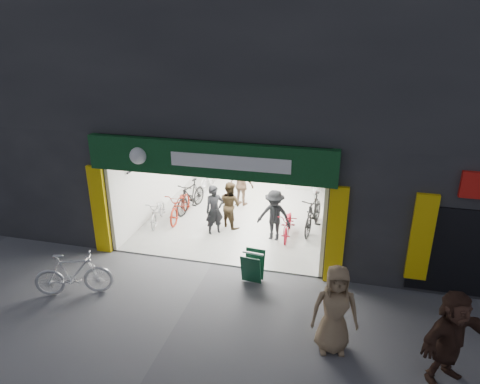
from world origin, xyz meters
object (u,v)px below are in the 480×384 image
at_px(parked_bike, 73,274).
at_px(sandwich_board, 253,266).
at_px(bike_left_front, 158,211).
at_px(pedestrian_near, 335,310).
at_px(bike_right_front, 313,213).

bearing_deg(parked_bike, sandwich_board, -89.53).
height_order(bike_left_front, pedestrian_near, pedestrian_near).
bearing_deg(pedestrian_near, sandwich_board, 125.89).
xyz_separation_m(bike_left_front, sandwich_board, (3.77, -2.61, 0.02)).
bearing_deg(sandwich_board, parked_bike, -153.12).
distance_m(parked_bike, pedestrian_near, 6.19).
xyz_separation_m(bike_left_front, pedestrian_near, (5.86, -4.62, 0.53)).
distance_m(bike_left_front, parked_bike, 4.22).
xyz_separation_m(parked_bike, pedestrian_near, (6.16, -0.41, 0.39)).
distance_m(bike_left_front, bike_right_front, 5.05).
height_order(pedestrian_near, sandwich_board, pedestrian_near).
relative_size(bike_left_front, bike_right_front, 0.80).
distance_m(bike_left_front, sandwich_board, 4.59).
xyz_separation_m(bike_right_front, pedestrian_near, (0.86, -5.31, 0.35)).
bearing_deg(bike_right_front, parked_bike, -128.43).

